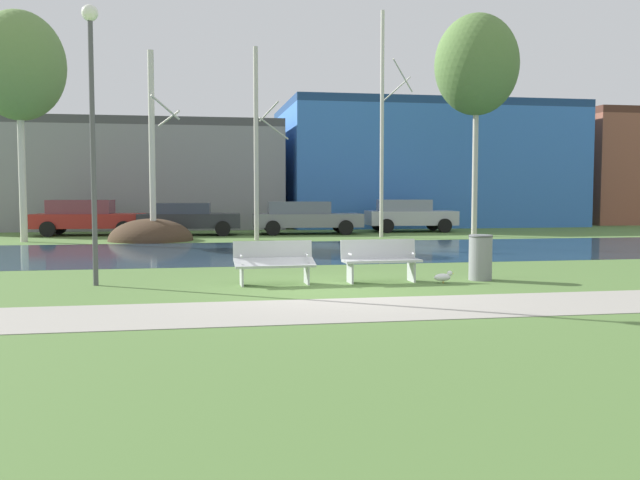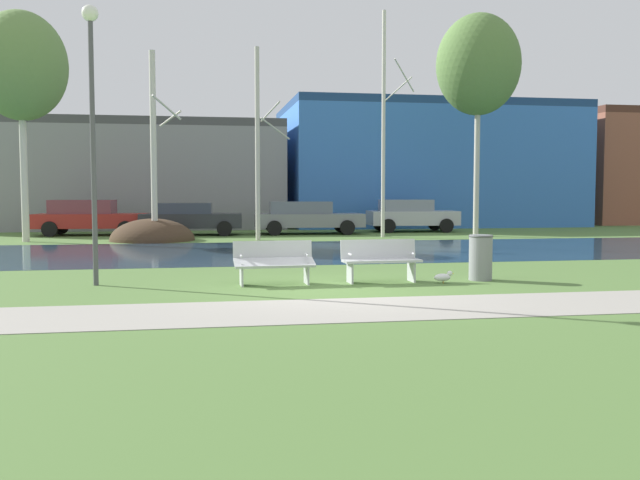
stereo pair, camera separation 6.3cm
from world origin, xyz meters
The scene contains 20 objects.
ground_plane centered at (0.00, 10.00, 0.00)m, with size 120.00×120.00×0.00m, color #517538.
paved_path_strip centered at (0.00, -2.17, 0.01)m, with size 60.00×2.21×0.01m, color #9E998E.
river_band centered at (0.00, 8.58, 0.00)m, with size 80.00×8.25×0.01m, color #284256.
soil_mound centered at (-4.34, 14.37, 0.00)m, with size 3.19×3.40×1.67m, color #423021.
bench_left centered at (-1.10, 0.99, 0.47)m, with size 1.62×0.61×0.87m.
bench_right centered at (1.10, 0.99, 0.47)m, with size 1.62×0.61×0.87m.
trash_bin centered at (3.25, 0.94, 0.50)m, with size 0.51×0.51×0.96m.
seagull centered at (2.31, 0.59, 0.13)m, with size 0.42×0.16×0.25m.
streetlamp centered at (-4.61, 1.50, 3.64)m, with size 0.32×0.32×5.47m.
birch_far_left centered at (-8.92, 14.41, 6.43)m, with size 3.32×3.32×8.44m.
birch_left centered at (-4.18, 13.83, 3.59)m, with size 1.17×2.08×7.06m.
birch_center_left centered at (-0.32, 13.80, 3.70)m, with size 1.33×2.10×7.32m.
birch_center centered at (4.88, 14.69, 4.64)m, with size 1.32×2.38×9.12m.
birch_center_right centered at (8.85, 14.65, 7.07)m, with size 3.46×3.46×9.17m.
parked_van_nearest_red centered at (-7.19, 18.05, 0.79)m, with size 4.71×2.23×1.51m.
parked_sedan_second_dark centered at (-2.97, 17.40, 0.74)m, with size 4.36×2.23×1.38m.
parked_hatch_third_grey centered at (2.08, 17.35, 0.76)m, with size 4.85×2.32×1.43m.
parked_wagon_fourth_silver centered at (7.13, 18.24, 0.79)m, with size 4.17×2.29×1.49m.
building_grey_warehouse centered at (-6.70, 25.47, 2.70)m, with size 16.76×9.31×5.41m.
building_blue_store centered at (10.04, 25.42, 3.32)m, with size 15.64×9.87×6.64m.
Camera 1 is at (-2.63, -12.75, 1.86)m, focal length 38.91 mm.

